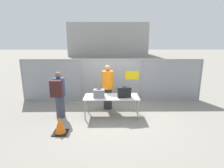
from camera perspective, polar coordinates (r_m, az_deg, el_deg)
name	(u,v)px	position (r m, az deg, el deg)	size (l,w,h in m)	color
ground_plane	(112,114)	(6.69, 0.14, -9.63)	(120.00, 120.00, 0.00)	gray
fence_section	(112,79)	(7.88, 0.05, 1.61)	(8.14, 0.07, 1.90)	gray
inspection_table	(111,98)	(6.28, -0.20, -4.49)	(1.95, 0.84, 0.74)	silver
suitcase_grey	(99,93)	(6.15, -4.28, -3.06)	(0.39, 0.26, 0.31)	slate
suitcase_black	(124,92)	(6.12, 4.02, -2.72)	(0.48, 0.25, 0.39)	black
traveler_hooded	(59,93)	(6.33, -16.96, -2.90)	(0.41, 0.63, 1.64)	#383D4C
security_worker_near	(108,87)	(6.91, -1.42, -0.87)	(0.44, 0.44, 1.77)	#2D2D33
utility_trailer	(149,85)	(9.56, 11.93, -0.29)	(4.53, 2.31, 0.66)	#4C6B47
distant_hangar	(108,40)	(38.55, -1.22, 14.14)	(15.07, 10.98, 6.19)	#999993
traffic_cone	(60,126)	(5.48, -16.63, -12.88)	(0.42, 0.42, 0.53)	black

